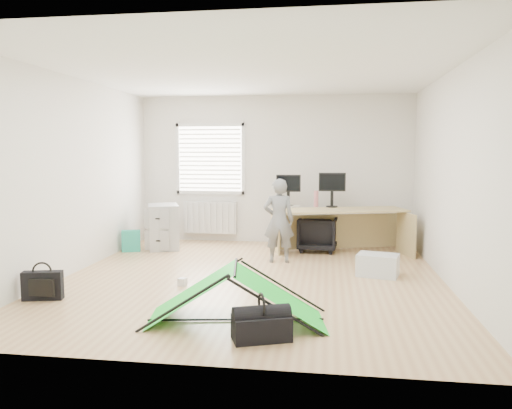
# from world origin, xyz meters

# --- Properties ---
(ground) EXTENTS (5.50, 5.50, 0.00)m
(ground) POSITION_xyz_m (0.00, 0.00, 0.00)
(ground) COLOR tan
(ground) RESTS_ON ground
(back_wall) EXTENTS (5.00, 0.02, 2.70)m
(back_wall) POSITION_xyz_m (0.00, 2.75, 1.35)
(back_wall) COLOR silver
(back_wall) RESTS_ON ground
(window) EXTENTS (1.20, 0.06, 1.20)m
(window) POSITION_xyz_m (-1.20, 2.71, 1.55)
(window) COLOR silver
(window) RESTS_ON back_wall
(radiator) EXTENTS (1.00, 0.12, 0.60)m
(radiator) POSITION_xyz_m (-1.20, 2.67, 0.45)
(radiator) COLOR silver
(radiator) RESTS_ON back_wall
(desk) EXTENTS (2.27, 1.29, 0.74)m
(desk) POSITION_xyz_m (1.18, 1.86, 0.37)
(desk) COLOR tan
(desk) RESTS_ON ground
(filing_cabinet) EXTENTS (0.70, 0.80, 0.77)m
(filing_cabinet) POSITION_xyz_m (-1.84, 1.84, 0.39)
(filing_cabinet) COLOR #A2A3A7
(filing_cabinet) RESTS_ON ground
(monitor_left) EXTENTS (0.43, 0.13, 0.40)m
(monitor_left) POSITION_xyz_m (0.31, 2.16, 0.94)
(monitor_left) COLOR black
(monitor_left) RESTS_ON desk
(monitor_right) EXTENTS (0.46, 0.13, 0.43)m
(monitor_right) POSITION_xyz_m (1.06, 2.15, 0.95)
(monitor_right) COLOR black
(monitor_right) RESTS_ON desk
(keyboard) EXTENTS (0.42, 0.19, 0.02)m
(keyboard) POSITION_xyz_m (0.31, 2.13, 0.75)
(keyboard) COLOR beige
(keyboard) RESTS_ON desk
(thermos) EXTENTS (0.09, 0.09, 0.28)m
(thermos) POSITION_xyz_m (0.79, 2.16, 0.88)
(thermos) COLOR #BF6B71
(thermos) RESTS_ON desk
(office_chair) EXTENTS (0.68, 0.70, 0.59)m
(office_chair) POSITION_xyz_m (0.83, 2.00, 0.29)
(office_chair) COLOR black
(office_chair) RESTS_ON ground
(person) EXTENTS (0.50, 0.37, 1.28)m
(person) POSITION_xyz_m (0.26, 1.05, 0.64)
(person) COLOR slate
(person) RESTS_ON ground
(kite) EXTENTS (1.85, 1.04, 0.54)m
(kite) POSITION_xyz_m (0.10, -1.68, 0.27)
(kite) COLOR #15E02D
(kite) RESTS_ON ground
(storage_crate) EXTENTS (0.61, 0.50, 0.30)m
(storage_crate) POSITION_xyz_m (1.67, 0.39, 0.15)
(storage_crate) COLOR silver
(storage_crate) RESTS_ON ground
(tote_bag) EXTENTS (0.33, 0.23, 0.36)m
(tote_bag) POSITION_xyz_m (-2.30, 1.51, 0.18)
(tote_bag) COLOR teal
(tote_bag) RESTS_ON ground
(laptop_bag) EXTENTS (0.46, 0.23, 0.33)m
(laptop_bag) POSITION_xyz_m (-2.21, -1.28, 0.16)
(laptop_bag) COLOR black
(laptop_bag) RESTS_ON ground
(white_box) EXTENTS (0.11, 0.11, 0.09)m
(white_box) POSITION_xyz_m (-0.81, -0.47, 0.05)
(white_box) COLOR silver
(white_box) RESTS_ON ground
(duffel_bag) EXTENTS (0.57, 0.43, 0.22)m
(duffel_bag) POSITION_xyz_m (0.42, -2.14, 0.11)
(duffel_bag) COLOR black
(duffel_bag) RESTS_ON ground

